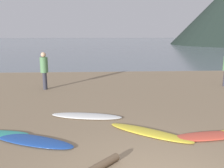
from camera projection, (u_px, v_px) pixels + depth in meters
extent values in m
cube|color=#8C7559|center=(117.00, 82.00, 13.58)|extent=(120.00, 120.00, 0.20)
cube|color=slate|center=(102.00, 42.00, 65.18)|extent=(140.00, 100.00, 0.01)
ellipsoid|color=#1E479E|center=(31.00, 140.00, 5.93)|extent=(2.44, 1.43, 0.07)
ellipsoid|color=white|center=(86.00, 116.00, 7.64)|extent=(2.40, 1.00, 0.08)
ellipsoid|color=yellow|center=(149.00, 132.00, 6.39)|extent=(2.27, 1.77, 0.07)
ellipsoid|color=#D84C38|center=(209.00, 136.00, 6.18)|extent=(2.30, 0.80, 0.08)
cylinder|color=#2D2D38|center=(45.00, 81.00, 11.27)|extent=(0.20, 0.20, 0.83)
cylinder|color=#4C7A4C|center=(44.00, 65.00, 11.10)|extent=(0.36, 0.36, 0.72)
sphere|color=tan|center=(43.00, 55.00, 11.00)|extent=(0.23, 0.23, 0.23)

